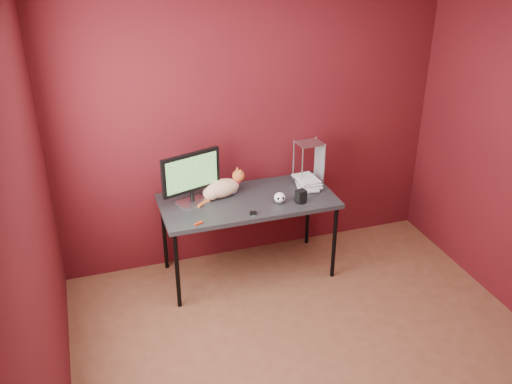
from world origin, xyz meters
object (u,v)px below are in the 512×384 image
object	(u,v)px
monitor	(191,176)
book_stack	(300,136)
desk	(248,204)
speaker	(301,197)
cat	(222,188)
skull_mug	(280,198)

from	to	relation	value
monitor	book_stack	xyz separation A→B (m)	(0.96, 0.01, 0.24)
desk	book_stack	distance (m)	0.74
monitor	speaker	distance (m)	0.94
monitor	cat	bearing A→B (deg)	-6.76
book_stack	monitor	bearing A→B (deg)	-179.48
cat	book_stack	bearing A→B (deg)	-16.33
cat	skull_mug	bearing A→B (deg)	-44.85
speaker	cat	bearing A→B (deg)	138.47
skull_mug	desk	bearing A→B (deg)	156.31
cat	desk	bearing A→B (deg)	-44.48
monitor	speaker	world-z (taller)	monitor
cat	book_stack	world-z (taller)	book_stack
desk	skull_mug	world-z (taller)	skull_mug
speaker	book_stack	size ratio (longest dim) A/B	0.11
cat	book_stack	distance (m)	0.80
cat	speaker	size ratio (longest dim) A/B	4.14
desk	book_stack	size ratio (longest dim) A/B	1.52
skull_mug	book_stack	xyz separation A→B (m)	(0.26, 0.23, 0.44)
desk	speaker	bearing A→B (deg)	-25.11
desk	skull_mug	xyz separation A→B (m)	(0.23, -0.15, 0.10)
monitor	speaker	xyz separation A→B (m)	(0.88, -0.26, -0.20)
desk	cat	world-z (taller)	cat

